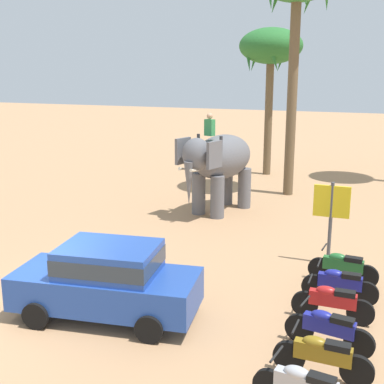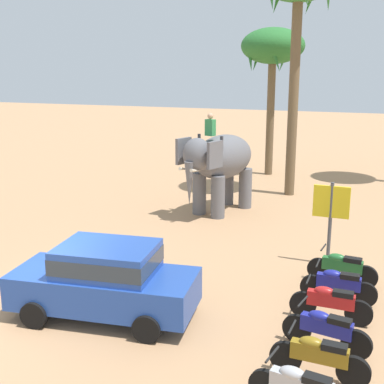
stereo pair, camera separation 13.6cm
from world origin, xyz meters
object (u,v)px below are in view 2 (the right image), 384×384
Objects in this scene: motorcycle_fourth_in_row at (331,302)px; motorcycle_far_in_row at (338,284)px; motorcycle_second_in_row at (319,356)px; motorcycle_end_of_row at (342,267)px; motorcycle_mid_row at (326,329)px; elephant_with_mahout at (220,162)px; car_sedan_foreground at (105,278)px; signboard_yellow at (331,207)px; palm_tree_behind_elephant at (273,50)px.

motorcycle_fourth_in_row is 1.05m from motorcycle_far_in_row.
motorcycle_second_in_row is 1.00× the size of motorcycle_end_of_row.
motorcycle_mid_row is 2.30m from motorcycle_far_in_row.
motorcycle_second_in_row is (5.30, -9.84, -1.53)m from elephant_with_mahout.
signboard_yellow reaches higher than car_sedan_foreground.
elephant_with_mahout reaches higher than motorcycle_far_in_row.
motorcycle_second_in_row and motorcycle_fourth_in_row have the same top height.
signboard_yellow is (-0.55, 2.43, 1.22)m from motorcycle_far_in_row.
car_sedan_foreground is at bearing 172.28° from motorcycle_second_in_row.
signboard_yellow is (4.19, 5.14, 0.76)m from car_sedan_foreground.
motorcycle_end_of_row is at bearing 89.77° from motorcycle_fourth_in_row.
palm_tree_behind_elephant reaches higher than motorcycle_mid_row.
car_sedan_foreground is at bearing -129.19° from signboard_yellow.
motorcycle_far_in_row is (4.74, 2.71, -0.46)m from car_sedan_foreground.
motorcycle_fourth_in_row is (-0.09, 2.31, 0.00)m from motorcycle_second_in_row.
car_sedan_foreground is 2.40× the size of motorcycle_mid_row.
motorcycle_far_in_row is at bearing 29.73° from car_sedan_foreground.
car_sedan_foreground reaches higher than motorcycle_second_in_row.
motorcycle_mid_row is at bearing -88.92° from motorcycle_end_of_row.
motorcycle_fourth_in_row is at bearing -71.51° from palm_tree_behind_elephant.
motorcycle_mid_row is 0.75× the size of signboard_yellow.
motorcycle_far_in_row is 1.00× the size of motorcycle_end_of_row.
signboard_yellow is (-0.51, 1.27, 1.22)m from motorcycle_end_of_row.
motorcycle_mid_row and motorcycle_fourth_in_row have the same top height.
motorcycle_second_in_row is 1.01× the size of motorcycle_mid_row.
elephant_with_mahout is at bearing 134.37° from motorcycle_end_of_row.
motorcycle_far_in_row is (5.25, -6.49, -1.53)m from elephant_with_mahout.
car_sedan_foreground is at bearing -160.55° from motorcycle_fourth_in_row.
signboard_yellow is (4.70, -4.06, -0.30)m from elephant_with_mahout.
palm_tree_behind_elephant is at bearing 111.34° from motorcycle_end_of_row.
signboard_yellow is at bearing 112.03° from motorcycle_end_of_row.
motorcycle_far_in_row is at bearing -70.10° from palm_tree_behind_elephant.
motorcycle_mid_row is at bearing 91.03° from motorcycle_second_in_row.
motorcycle_second_in_row is at bearing -73.49° from palm_tree_behind_elephant.
elephant_with_mahout is at bearing 93.18° from car_sedan_foreground.
elephant_with_mahout is 6.21m from signboard_yellow.
motorcycle_second_in_row and motorcycle_end_of_row have the same top height.
motorcycle_end_of_row is at bearing -45.63° from elephant_with_mahout.
motorcycle_mid_row and motorcycle_end_of_row have the same top height.
motorcycle_far_in_row and motorcycle_end_of_row have the same top height.
car_sedan_foreground is 1.07× the size of elephant_with_mahout.
palm_tree_behind_elephant reaches higher than motorcycle_second_in_row.
motorcycle_mid_row is 3.46m from motorcycle_end_of_row.
motorcycle_mid_row is at bearing 4.86° from car_sedan_foreground.
palm_tree_behind_elephant is at bearing 91.62° from car_sedan_foreground.
motorcycle_far_in_row is 1.16m from motorcycle_end_of_row.
palm_tree_behind_elephant reaches higher than car_sedan_foreground.
motorcycle_fourth_in_row is at bearing -81.73° from signboard_yellow.
motorcycle_second_in_row is 3.36m from motorcycle_far_in_row.
elephant_with_mahout is at bearing 124.63° from motorcycle_fourth_in_row.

